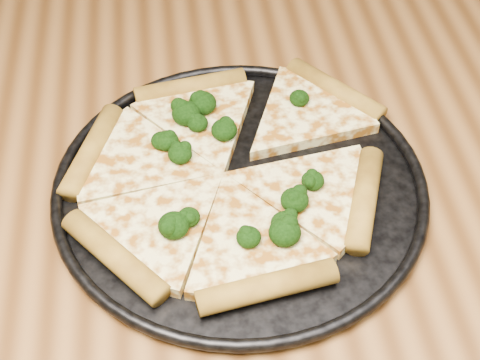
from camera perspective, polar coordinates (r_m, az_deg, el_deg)
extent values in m
cube|color=brown|center=(0.66, -7.93, -7.12)|extent=(1.20, 0.90, 0.04)
cube|color=brown|center=(1.29, 17.98, -0.16)|extent=(0.06, 0.06, 0.71)
cylinder|color=black|center=(0.68, 0.00, -0.74)|extent=(0.35, 0.35, 0.01)
torus|color=black|center=(0.68, 0.00, -0.35)|extent=(0.36, 0.36, 0.01)
cylinder|color=#AC812B|center=(0.77, 7.64, 7.16)|extent=(0.09, 0.11, 0.02)
cylinder|color=#AC812B|center=(0.77, -4.00, 7.44)|extent=(0.12, 0.04, 0.02)
cylinder|color=#AC812B|center=(0.71, -11.80, 2.30)|extent=(0.06, 0.12, 0.02)
cylinder|color=#AC812B|center=(0.62, -10.01, -6.05)|extent=(0.09, 0.11, 0.02)
cylinder|color=#AC812B|center=(0.60, 2.19, -8.56)|extent=(0.12, 0.04, 0.02)
cylinder|color=#AC812B|center=(0.67, 9.94, -1.50)|extent=(0.06, 0.12, 0.02)
ellipsoid|color=black|center=(0.64, 4.40, -1.62)|extent=(0.03, 0.03, 0.02)
ellipsoid|color=black|center=(0.69, -4.84, 2.12)|extent=(0.02, 0.02, 0.02)
ellipsoid|color=black|center=(0.72, -4.35, 5.35)|extent=(0.03, 0.03, 0.02)
ellipsoid|color=black|center=(0.74, -3.04, 6.18)|extent=(0.03, 0.03, 0.02)
ellipsoid|color=black|center=(0.62, 3.61, -4.20)|extent=(0.03, 0.03, 0.02)
ellipsoid|color=black|center=(0.70, -5.89, 3.16)|extent=(0.02, 0.02, 0.02)
ellipsoid|color=black|center=(0.63, 3.60, -3.50)|extent=(0.02, 0.02, 0.02)
ellipsoid|color=black|center=(0.72, -3.43, 4.59)|extent=(0.02, 0.02, 0.02)
ellipsoid|color=black|center=(0.71, -1.28, 4.03)|extent=(0.03, 0.03, 0.02)
ellipsoid|color=black|center=(0.63, -5.34, -3.64)|extent=(0.03, 0.03, 0.02)
ellipsoid|color=black|center=(0.66, 5.86, -0.04)|extent=(0.02, 0.02, 0.02)
ellipsoid|color=black|center=(0.70, -6.31, 3.16)|extent=(0.02, 0.02, 0.02)
ellipsoid|color=black|center=(0.75, 4.79, 6.56)|extent=(0.02, 0.02, 0.02)
ellipsoid|color=black|center=(0.63, -4.14, -2.99)|extent=(0.02, 0.02, 0.02)
ellipsoid|color=black|center=(0.62, 0.70, -4.61)|extent=(0.02, 0.02, 0.02)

